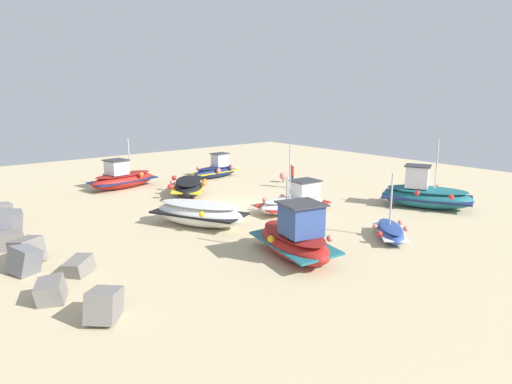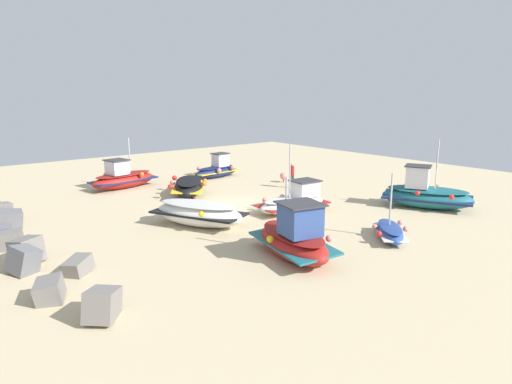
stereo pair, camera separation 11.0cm
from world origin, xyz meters
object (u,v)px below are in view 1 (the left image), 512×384
Objects in this scene: fishing_boat_3 at (295,238)px; fishing_boat_4 at (123,178)px; person_walking at (292,174)px; fishing_boat_2 at (295,201)px; fishing_boat_7 at (390,231)px; fishing_boat_6 at (188,186)px; fishing_boat_1 at (426,194)px; mooring_buoy_0 at (283,176)px; fishing_boat_0 at (216,170)px; fishing_boat_5 at (199,213)px.

fishing_boat_3 is 16.83m from fishing_boat_4.
fishing_boat_2 is at bearing -172.80° from person_walking.
fishing_boat_7 is (-1.02, -4.90, -0.44)m from fishing_boat_3.
fishing_boat_4 is 1.07× the size of fishing_boat_6.
fishing_boat_1 is 19.22m from fishing_boat_4.
mooring_buoy_0 is (-0.81, -7.36, -0.09)m from fishing_boat_6.
fishing_boat_4 is 11.37m from person_walking.
fishing_boat_6 is (-3.80, 4.73, -0.06)m from fishing_boat_0.
fishing_boat_1 is 1.22× the size of fishing_boat_2.
mooring_buoy_0 is (12.47, -5.04, 0.10)m from fishing_boat_7.
person_walking is 2.07m from mooring_buoy_0.
fishing_boat_1 reaches higher than person_walking.
fishing_boat_4 is (15.78, 10.97, -0.07)m from fishing_boat_1.
mooring_buoy_0 is at bearing -66.35° from fishing_boat_0.
fishing_boat_0 is at bearing -16.21° from fishing_boat_6.
fishing_boat_1 is 7.46m from fishing_boat_2.
fishing_boat_6 is (6.18, -3.14, -0.10)m from fishing_boat_5.
fishing_boat_1 reaches higher than fishing_boat_6.
fishing_boat_4 is 10.77m from fishing_boat_5.
fishing_boat_3 is at bearing -173.96° from person_walking.
fishing_boat_7 is at bearing -85.55° from fishing_boat_2.
person_walking is (-6.40, -1.74, 0.39)m from fishing_boat_0.
person_walking is at bearing 130.89° from fishing_boat_4.
fishing_boat_0 is 0.76× the size of fishing_boat_1.
mooring_buoy_0 is (1.79, -0.90, -0.54)m from person_walking.
fishing_boat_1 reaches higher than fishing_boat_7.
fishing_boat_7 is at bearing 91.19° from fishing_boat_3.
fishing_boat_2 is 7.57m from fishing_boat_6.
fishing_boat_5 is at bearing 40.60° from fishing_boat_1.
fishing_boat_1 reaches higher than fishing_boat_4.
fishing_boat_0 is 0.86× the size of fishing_boat_3.
fishing_boat_7 reaches higher than mooring_buoy_0.
person_walking is at bearing -76.94° from fishing_boat_6.
fishing_boat_5 is at bearing 173.98° from fishing_boat_2.
fishing_boat_2 reaches higher than fishing_boat_7.
fishing_boat_4 is (0.76, 7.09, 0.09)m from fishing_boat_0.
fishing_boat_1 is 1.15× the size of fishing_boat_6.
fishing_boat_6 is at bearing 11.32° from fishing_boat_1.
fishing_boat_0 is at bearing 29.71° from mooring_buoy_0.
fishing_boat_2 reaches higher than person_walking.
fishing_boat_5 is 6.93m from fishing_boat_6.
fishing_boat_0 reaches higher than person_walking.
fishing_boat_6 is 6.38× the size of mooring_buoy_0.
fishing_boat_2 is 0.88× the size of fishing_boat_4.
fishing_boat_3 is 2.75× the size of person_walking.
fishing_boat_2 is at bearing -127.10° from fishing_boat_6.
fishing_boat_0 is at bearing 82.27° from fishing_boat_2.
person_walking is (3.58, -9.60, 0.35)m from fishing_boat_5.
fishing_boat_0 is 6.07m from fishing_boat_6.
fishing_boat_0 is at bearing 163.84° from fishing_boat_4.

